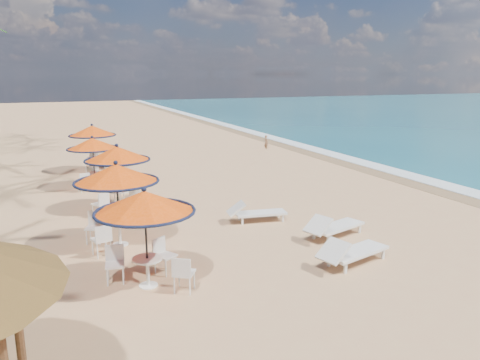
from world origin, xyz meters
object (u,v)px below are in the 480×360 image
object	(u,v)px
lounger_near	(351,251)
lounger_mid	(333,226)
station_0	(146,214)
station_3	(92,150)
station_2	(117,162)
station_1	(114,181)
station_4	(93,136)
lounger_far	(255,212)

from	to	relation	value
lounger_near	lounger_mid	distance (m)	2.08
lounger_near	station_0	bearing A→B (deg)	156.01
station_3	station_2	bearing A→B (deg)	-82.40
station_1	station_4	distance (m)	11.37
station_1	station_2	size ratio (longest dim) A/B	1.02
station_0	lounger_far	distance (m)	5.71
station_0	lounger_far	bearing A→B (deg)	39.24
station_0	lounger_near	size ratio (longest dim) A/B	1.05
station_0	station_2	world-z (taller)	station_2
station_1	lounger_mid	size ratio (longest dim) A/B	1.11
lounger_near	lounger_far	xyz separation A→B (m)	(-0.81, 4.28, -0.03)
station_1	lounger_far	size ratio (longest dim) A/B	1.21
station_2	station_3	size ratio (longest dim) A/B	1.07
station_3	lounger_far	size ratio (longest dim) A/B	1.11
station_0	station_3	bearing A→B (deg)	91.18
station_4	lounger_mid	bearing A→B (deg)	-66.87
station_1	lounger_far	bearing A→B (deg)	6.57
station_2	lounger_mid	distance (m)	7.91
station_1	lounger_near	distance (m)	6.74
station_1	station_3	distance (m)	7.62
station_4	lounger_mid	size ratio (longest dim) A/B	1.09
lounger_near	lounger_far	bearing A→B (deg)	85.42
lounger_mid	station_0	bearing A→B (deg)	173.91
station_3	lounger_mid	size ratio (longest dim) A/B	1.02
station_2	station_1	bearing A→B (deg)	-99.33
station_3	lounger_near	distance (m)	12.62
station_2	station_4	world-z (taller)	station_2
station_2	station_4	distance (m)	7.67
station_3	lounger_mid	xyz separation A→B (m)	(6.04, -9.43, -1.31)
station_3	lounger_far	xyz separation A→B (m)	(4.50, -7.09, -1.33)
station_0	station_4	bearing A→B (deg)	89.22
station_0	lounger_mid	distance (m)	6.09
station_2	station_3	bearing A→B (deg)	97.60
station_1	lounger_near	xyz separation A→B (m)	(5.39, -3.75, -1.53)
station_1	lounger_far	xyz separation A→B (m)	(4.58, 0.53, -1.57)
station_3	lounger_far	distance (m)	8.50
station_1	station_4	xyz separation A→B (m)	(0.50, 11.36, -0.12)
station_0	station_3	world-z (taller)	station_0
station_0	lounger_near	xyz separation A→B (m)	(5.09, -0.78, -1.39)
station_2	station_0	bearing A→B (deg)	-92.64
lounger_mid	station_4	bearing A→B (deg)	95.73
station_4	lounger_far	xyz separation A→B (m)	(4.09, -10.83, -1.44)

